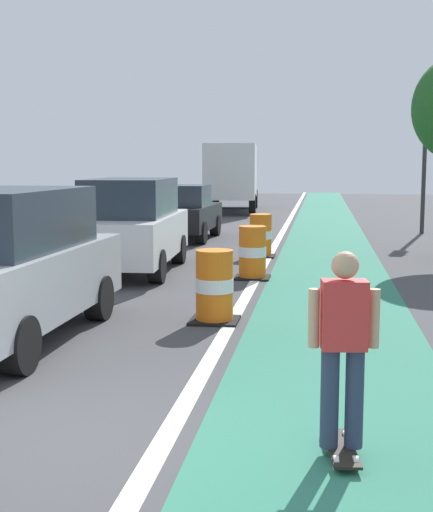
# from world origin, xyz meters

# --- Properties ---
(ground_plane) EXTENTS (100.00, 100.00, 0.00)m
(ground_plane) POSITION_xyz_m (0.00, 0.00, 0.00)
(ground_plane) COLOR #424244
(bike_lane_strip) EXTENTS (2.50, 80.00, 0.01)m
(bike_lane_strip) POSITION_xyz_m (2.40, 12.00, 0.00)
(bike_lane_strip) COLOR #2D755B
(bike_lane_strip) RESTS_ON ground
(lane_divider_stripe) EXTENTS (0.20, 80.00, 0.01)m
(lane_divider_stripe) POSITION_xyz_m (0.90, 12.00, 0.01)
(lane_divider_stripe) COLOR silver
(lane_divider_stripe) RESTS_ON ground
(skateboarder_on_lane) EXTENTS (0.57, 0.82, 1.69)m
(skateboarder_on_lane) POSITION_xyz_m (2.40, 0.18, 0.91)
(skateboarder_on_lane) COLOR black
(skateboarder_on_lane) RESTS_ON ground
(parked_suv_nearest) EXTENTS (1.95, 4.62, 2.04)m
(parked_suv_nearest) POSITION_xyz_m (-1.96, 3.37, 1.04)
(parked_suv_nearest) COLOR #9EA0A5
(parked_suv_nearest) RESTS_ON ground
(parked_suv_second) EXTENTS (2.09, 4.68, 2.04)m
(parked_suv_second) POSITION_xyz_m (-1.89, 9.54, 1.04)
(parked_suv_second) COLOR silver
(parked_suv_second) RESTS_ON ground
(parked_sedan_third) EXTENTS (1.97, 4.13, 1.70)m
(parked_sedan_third) POSITION_xyz_m (-2.07, 16.22, 0.83)
(parked_sedan_third) COLOR black
(parked_sedan_third) RESTS_ON ground
(traffic_barrel_front) EXTENTS (0.73, 0.73, 1.09)m
(traffic_barrel_front) POSITION_xyz_m (0.64, 4.92, 0.53)
(traffic_barrel_front) COLOR orange
(traffic_barrel_front) RESTS_ON ground
(traffic_barrel_mid) EXTENTS (0.73, 0.73, 1.09)m
(traffic_barrel_mid) POSITION_xyz_m (0.82, 9.02, 0.53)
(traffic_barrel_mid) COLOR orange
(traffic_barrel_mid) RESTS_ON ground
(traffic_barrel_back) EXTENTS (0.73, 0.73, 1.09)m
(traffic_barrel_back) POSITION_xyz_m (0.69, 12.48, 0.53)
(traffic_barrel_back) COLOR orange
(traffic_barrel_back) RESTS_ON ground
(delivery_truck_down_block) EXTENTS (2.83, 7.74, 3.23)m
(delivery_truck_down_block) POSITION_xyz_m (-2.11, 29.17, 1.85)
(delivery_truck_down_block) COLOR silver
(delivery_truck_down_block) RESTS_ON ground
(traffic_light_corner) EXTENTS (0.41, 0.32, 5.10)m
(traffic_light_corner) POSITION_xyz_m (5.61, 19.27, 3.50)
(traffic_light_corner) COLOR #2D2D2D
(traffic_light_corner) RESTS_ON ground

